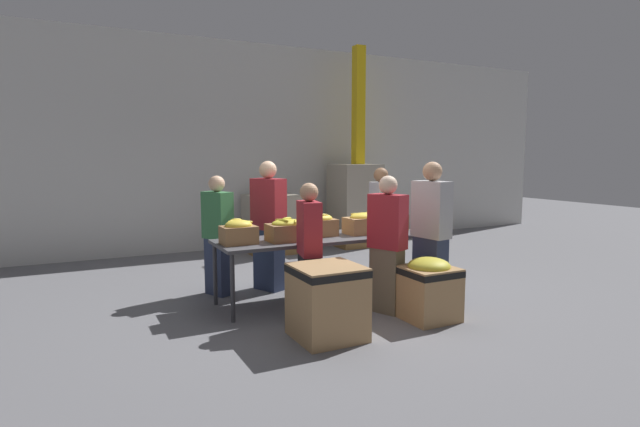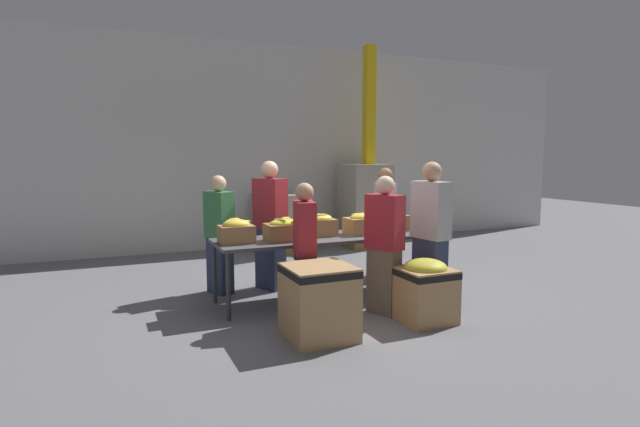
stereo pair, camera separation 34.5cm
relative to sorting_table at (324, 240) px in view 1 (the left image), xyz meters
The scene contains 19 objects.
ground_plane 0.75m from the sorting_table, ahead, with size 30.00×30.00×0.00m, color slate.
wall_back 4.17m from the sorting_table, 90.00° to the left, with size 16.00×0.08×4.00m.
sorting_table is the anchor object (origin of this frame).
banana_box_0 1.14m from the sorting_table, behind, with size 0.40×0.30×0.29m.
banana_box_1 0.57m from the sorting_table, 169.84° to the right, with size 0.48×0.34×0.28m.
banana_box_2 0.21m from the sorting_table, 113.83° to the left, with size 0.41×0.30×0.30m.
banana_box_3 0.60m from the sorting_table, ahead, with size 0.48×0.32×0.28m.
banana_box_4 1.07m from the sorting_table, ahead, with size 0.45×0.30×0.27m.
volunteer_0 1.39m from the sorting_table, 145.10° to the left, with size 0.35×0.47×1.56m.
volunteer_1 1.49m from the sorting_table, 28.14° to the left, with size 0.32×0.48×1.64m.
volunteer_2 0.87m from the sorting_table, 122.36° to the left, with size 0.41×0.52×1.75m.
volunteer_3 1.33m from the sorting_table, 36.09° to the right, with size 0.30×0.50×1.75m.
volunteer_4 0.80m from the sorting_table, 128.69° to the right, with size 0.29×0.44×1.52m.
volunteer_5 0.91m from the sorting_table, 63.75° to the right, with size 0.36×0.48×1.59m.
donation_bin_0 1.43m from the sorting_table, 115.66° to the right, with size 0.65×0.65×0.74m.
donation_bin_1 1.47m from the sorting_table, 61.72° to the right, with size 0.56×0.56×0.70m.
support_pillar 4.29m from the sorting_table, 53.13° to the left, with size 0.21×0.21×4.00m.
pallet_stack_0 3.94m from the sorting_table, 53.74° to the left, with size 0.93×0.93×1.65m.
pallet_stack_1 3.35m from the sorting_table, 80.04° to the left, with size 1.02×1.02×1.08m.
Camera 1 is at (-2.83, -5.54, 1.82)m, focal length 28.00 mm.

